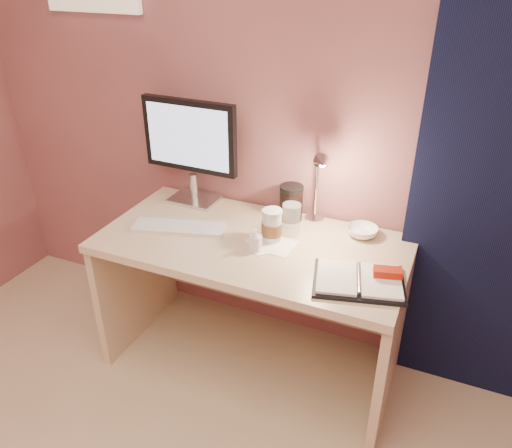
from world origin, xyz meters
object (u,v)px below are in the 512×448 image
at_px(monitor, 191,143).
at_px(desk_lamp, 303,179).
at_px(keyboard, 179,227).
at_px(planner, 361,280).
at_px(clear_cup, 291,219).
at_px(desk, 258,273).
at_px(coffee_cup, 272,226).
at_px(bowl, 362,232).
at_px(lotion_bottle, 255,239).
at_px(dark_jar, 291,205).

bearing_deg(monitor, desk_lamp, -3.15).
height_order(monitor, keyboard, monitor).
distance_m(planner, clear_cup, 0.47).
height_order(desk, planner, planner).
relative_size(monitor, planner, 1.32).
xyz_separation_m(planner, clear_cup, (-0.39, 0.26, 0.06)).
bearing_deg(monitor, coffee_cup, -20.86).
distance_m(clear_cup, bowl, 0.33).
distance_m(planner, lotion_bottle, 0.49).
distance_m(dark_jar, desk_lamp, 0.20).
bearing_deg(desk_lamp, bowl, -16.01).
bearing_deg(desk, clear_cup, 22.74).
bearing_deg(dark_jar, coffee_cup, -92.56).
bearing_deg(monitor, keyboard, -72.67).
relative_size(desk, planner, 3.41).
xyz_separation_m(planner, dark_jar, (-0.44, 0.40, 0.07)).
xyz_separation_m(coffee_cup, desk_lamp, (0.08, 0.17, 0.18)).
height_order(clear_cup, lotion_bottle, clear_cup).
height_order(keyboard, dark_jar, dark_jar).
bearing_deg(planner, monitor, 144.26).
bearing_deg(bowl, planner, -77.74).
xyz_separation_m(bowl, dark_jar, (-0.36, 0.03, 0.06)).
bearing_deg(bowl, dark_jar, 175.89).
distance_m(desk, planner, 0.62).
relative_size(monitor, clear_cup, 3.59).
bearing_deg(dark_jar, clear_cup, -69.60).
bearing_deg(lotion_bottle, clear_cup, 64.66).
height_order(planner, coffee_cup, coffee_cup).
bearing_deg(desk_lamp, clear_cup, -128.04).
relative_size(monitor, lotion_bottle, 5.16).
bearing_deg(coffee_cup, bowl, 28.34).
xyz_separation_m(clear_cup, bowl, (0.31, 0.11, -0.05)).
bearing_deg(bowl, lotion_bottle, -142.63).
xyz_separation_m(monitor, bowl, (0.90, -0.02, -0.30)).
bearing_deg(keyboard, planner, -21.95).
relative_size(desk, keyboard, 3.22).
distance_m(keyboard, bowl, 0.86).
height_order(planner, dark_jar, dark_jar).
height_order(clear_cup, desk_lamp, desk_lamp).
height_order(lotion_bottle, dark_jar, dark_jar).
bearing_deg(desk_lamp, coffee_cup, -138.72).
height_order(bowl, dark_jar, dark_jar).
distance_m(planner, dark_jar, 0.60).
xyz_separation_m(desk, monitor, (-0.45, 0.18, 0.55)).
xyz_separation_m(keyboard, planner, (0.89, -0.09, 0.00)).
distance_m(clear_cup, desk_lamp, 0.19).
bearing_deg(keyboard, desk_lamp, 9.21).
bearing_deg(keyboard, dark_jar, 18.06).
relative_size(clear_cup, bowl, 1.04).
distance_m(keyboard, coffee_cup, 0.45).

